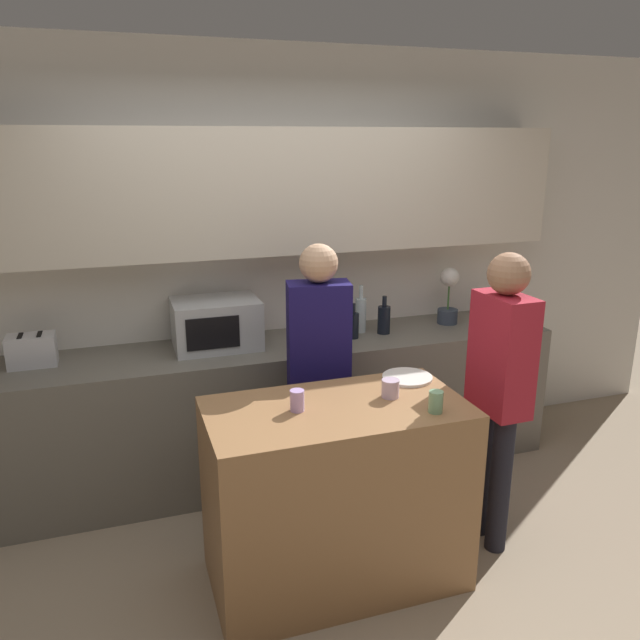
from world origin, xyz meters
TOP-DOWN VIEW (x-y plane):
  - ground_plane at (0.00, 0.00)m, footprint 14.00×14.00m
  - back_wall at (0.00, 1.66)m, footprint 6.40×0.40m
  - back_counter at (0.00, 1.39)m, footprint 3.60×0.62m
  - kitchen_island at (-0.03, 0.29)m, footprint 1.23×0.65m
  - microwave at (-0.39, 1.46)m, footprint 0.52×0.39m
  - toaster at (-1.44, 1.46)m, footprint 0.26×0.16m
  - potted_plant at (1.22, 1.46)m, footprint 0.14×0.14m
  - bottle_0 at (0.47, 1.36)m, footprint 0.07×0.07m
  - bottle_1 at (0.57, 1.46)m, footprint 0.07×0.07m
  - bottle_2 at (0.70, 1.39)m, footprint 0.08×0.08m
  - plate_on_island at (0.44, 0.50)m, footprint 0.26×0.26m
  - cup_0 at (-0.22, 0.31)m, footprint 0.07×0.07m
  - cup_1 at (0.38, 0.09)m, footprint 0.07×0.07m
  - cup_2 at (0.25, 0.31)m, footprint 0.09×0.09m
  - person_left at (0.08, 0.88)m, footprint 0.37×0.25m
  - person_center at (0.87, 0.31)m, footprint 0.21×0.34m

SIDE VIEW (x-z plane):
  - ground_plane at x=0.00m, z-range 0.00..0.00m
  - back_counter at x=0.00m, z-range 0.00..0.89m
  - kitchen_island at x=-0.03m, z-range 0.00..0.93m
  - plate_on_island at x=0.44m, z-range 0.93..0.95m
  - person_left at x=0.08m, z-range 0.15..1.75m
  - person_center at x=0.87m, z-range 0.15..1.75m
  - cup_2 at x=0.25m, z-range 0.93..1.02m
  - bottle_0 at x=0.47m, z-range 0.86..1.10m
  - toaster at x=-1.44m, z-range 0.89..1.07m
  - cup_0 at x=-0.22m, z-range 0.93..1.03m
  - cup_1 at x=0.38m, z-range 0.93..1.04m
  - bottle_2 at x=0.70m, z-range 0.86..1.12m
  - bottle_1 at x=0.57m, z-range 0.85..1.17m
  - microwave at x=-0.39m, z-range 0.89..1.19m
  - potted_plant at x=1.22m, z-range 0.89..1.29m
  - back_wall at x=0.00m, z-range 0.19..2.89m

